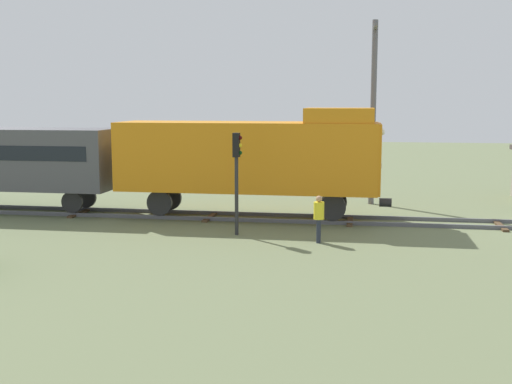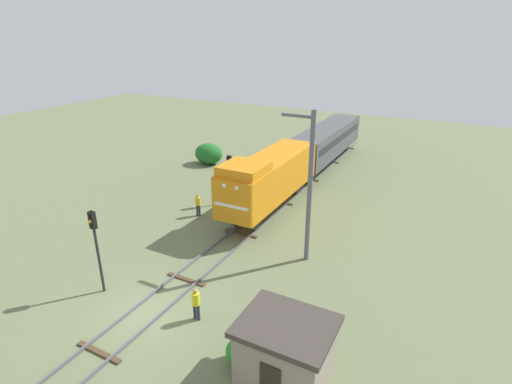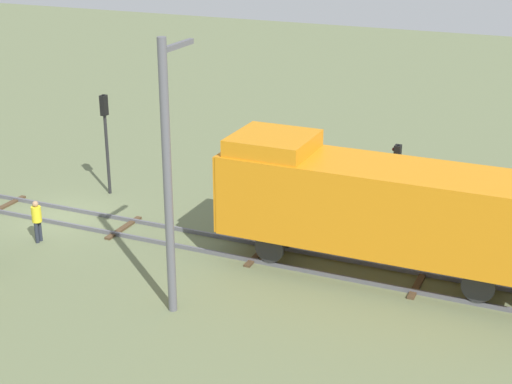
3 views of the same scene
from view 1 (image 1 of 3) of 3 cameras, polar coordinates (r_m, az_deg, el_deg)
locomotive at (r=27.35m, az=-0.31°, el=3.33°), size 2.90×11.60×4.60m
traffic_signal_mid at (r=24.03m, az=-1.73°, el=2.49°), size 0.32×0.34×3.87m
worker_by_signal at (r=23.07m, az=5.61°, el=-2.06°), size 0.38×0.38×1.70m
catenary_mast at (r=31.81m, az=10.37°, el=7.32°), size 1.94×0.28×8.88m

